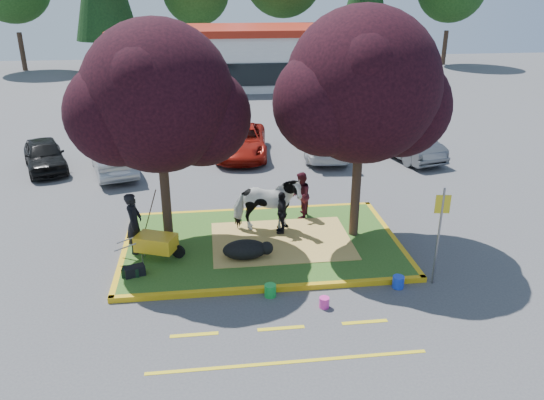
{
  "coord_description": "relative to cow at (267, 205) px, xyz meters",
  "views": [
    {
      "loc": [
        -1.47,
        -14.35,
        7.41
      ],
      "look_at": [
        0.37,
        0.5,
        1.3
      ],
      "focal_mm": 35.0,
      "sensor_mm": 36.0,
      "label": 1
    }
  ],
  "objects": [
    {
      "name": "car_silver",
      "position": [
        -5.76,
        6.85,
        -0.31
      ],
      "size": [
        2.69,
        4.66,
        1.45
      ],
      "primitive_type": "imported",
      "rotation": [
        0.0,
        0.0,
        3.42
      ],
      "color": "gray",
      "rests_on": "ground"
    },
    {
      "name": "bucket_pink",
      "position": [
        0.93,
        -4.23,
        -0.9
      ],
      "size": [
        0.28,
        0.28,
        0.27
      ],
      "primitive_type": "cylinder",
      "rotation": [
        0.0,
        0.0,
        -0.12
      ],
      "color": "#E5329F",
      "rests_on": "ground"
    },
    {
      "name": "fire_lane_stripe_b",
      "position": [
        -0.24,
        -4.96,
        -1.04
      ],
      "size": [
        1.1,
        0.12,
        0.01
      ],
      "primitive_type": "cube",
      "color": "yellow",
      "rests_on": "ground"
    },
    {
      "name": "ground",
      "position": [
        -0.24,
        -0.76,
        -1.04
      ],
      "size": [
        90.0,
        90.0,
        0.0
      ],
      "primitive_type": "plane",
      "color": "#424244",
      "rests_on": "ground"
    },
    {
      "name": "sign_post",
      "position": [
        4.06,
        -3.46,
        0.66
      ],
      "size": [
        0.38,
        0.08,
        2.72
      ],
      "rotation": [
        0.0,
        0.0,
        -0.13
      ],
      "color": "slate",
      "rests_on": "ground"
    },
    {
      "name": "tree_purple_right",
      "position": [
        2.68,
        -0.58,
        3.52
      ],
      "size": [
        5.3,
        4.4,
        6.82
      ],
      "color": "black",
      "rests_on": "median_island"
    },
    {
      "name": "visitor_b",
      "position": [
        0.44,
        -0.19,
        -0.2
      ],
      "size": [
        0.42,
        0.84,
        1.37
      ],
      "primitive_type": "imported",
      "rotation": [
        0.0,
        0.0,
        -1.68
      ],
      "color": "black",
      "rests_on": "median_island"
    },
    {
      "name": "gear_bag_green",
      "position": [
        -3.94,
        -2.33,
        -0.77
      ],
      "size": [
        0.46,
        0.29,
        0.24
      ],
      "primitive_type": "cube",
      "rotation": [
        0.0,
        0.0,
        -0.02
      ],
      "color": "black",
      "rests_on": "median_island"
    },
    {
      "name": "fire_lane_stripe_c",
      "position": [
        1.76,
        -4.96,
        -1.04
      ],
      "size": [
        1.1,
        0.12,
        0.01
      ],
      "primitive_type": "cube",
      "color": "yellow",
      "rests_on": "ground"
    },
    {
      "name": "median_island",
      "position": [
        -0.24,
        -0.76,
        -0.97
      ],
      "size": [
        8.0,
        5.0,
        0.15
      ],
      "primitive_type": "cube",
      "color": "#2A551A",
      "rests_on": "ground"
    },
    {
      "name": "curb_near",
      "position": [
        -0.24,
        -3.34,
        -0.97
      ],
      "size": [
        8.3,
        0.16,
        0.15
      ],
      "primitive_type": "cube",
      "color": "gold",
      "rests_on": "ground"
    },
    {
      "name": "car_grey",
      "position": [
        7.21,
        7.37,
        -0.3
      ],
      "size": [
        2.63,
        4.73,
        1.48
      ],
      "primitive_type": "imported",
      "rotation": [
        0.0,
        0.0,
        0.25
      ],
      "color": "#4F5255",
      "rests_on": "ground"
    },
    {
      "name": "bucket_green",
      "position": [
        -0.33,
        -3.56,
        -0.88
      ],
      "size": [
        0.31,
        0.31,
        0.33
      ],
      "primitive_type": "cylinder",
      "rotation": [
        0.0,
        0.0,
        -0.03
      ],
      "color": "green",
      "rests_on": "ground"
    },
    {
      "name": "visitor_a",
      "position": [
        1.24,
        0.94,
        -0.11
      ],
      "size": [
        0.83,
        0.92,
        1.56
      ],
      "primitive_type": "imported",
      "rotation": [
        0.0,
        0.0,
        -1.94
      ],
      "color": "#43131F",
      "rests_on": "median_island"
    },
    {
      "name": "curb_left",
      "position": [
        -4.32,
        -0.76,
        -0.97
      ],
      "size": [
        0.16,
        5.3,
        0.15
      ],
      "primitive_type": "cube",
      "color": "gold",
      "rests_on": "ground"
    },
    {
      "name": "calf",
      "position": [
        -0.83,
        -1.74,
        -0.62
      ],
      "size": [
        1.43,
        1.07,
        0.55
      ],
      "primitive_type": "ellipsoid",
      "rotation": [
        0.0,
        0.0,
        -0.31
      ],
      "color": "black",
      "rests_on": "median_island"
    },
    {
      "name": "gear_bag_dark",
      "position": [
        -3.84,
        -2.33,
        -0.76
      ],
      "size": [
        0.6,
        0.44,
        0.27
      ],
      "primitive_type": "cube",
      "rotation": [
        0.0,
        0.0,
        0.32
      ],
      "color": "black",
      "rests_on": "median_island"
    },
    {
      "name": "straw_bedding",
      "position": [
        0.36,
        -0.76,
        -0.89
      ],
      "size": [
        4.2,
        3.0,
        0.01
      ],
      "primitive_type": "cube",
      "color": "#D7B358",
      "rests_on": "median_island"
    },
    {
      "name": "car_red",
      "position": [
        -0.21,
        8.55,
        -0.36
      ],
      "size": [
        2.66,
        5.09,
        1.37
      ],
      "primitive_type": "imported",
      "rotation": [
        0.0,
        0.0,
        -0.08
      ],
      "color": "maroon",
      "rests_on": "ground"
    },
    {
      "name": "cow",
      "position": [
        0.0,
        0.0,
        0.0
      ],
      "size": [
        2.19,
        1.14,
        1.78
      ],
      "primitive_type": "imported",
      "rotation": [
        0.0,
        0.0,
        1.48
      ],
      "color": "white",
      "rests_on": "median_island"
    },
    {
      "name": "curb_far",
      "position": [
        -0.24,
        1.82,
        -0.97
      ],
      "size": [
        8.3,
        0.16,
        0.15
      ],
      "primitive_type": "cube",
      "color": "gold",
      "rests_on": "ground"
    },
    {
      "name": "wheelbarrow",
      "position": [
        -3.3,
        -1.48,
        -0.38
      ],
      "size": [
        1.95,
        1.02,
        0.74
      ],
      "rotation": [
        0.0,
        0.0,
        -0.38
      ],
      "color": "black",
      "rests_on": "median_island"
    },
    {
      "name": "tree_purple_left",
      "position": [
        -3.02,
        -0.38,
        3.32
      ],
      "size": [
        5.06,
        4.2,
        6.51
      ],
      "color": "black",
      "rests_on": "median_island"
    },
    {
      "name": "bucket_blue",
      "position": [
        3.06,
        -3.56,
        -0.88
      ],
      "size": [
        0.35,
        0.35,
        0.33
      ],
      "primitive_type": "cylinder",
      "rotation": [
        0.0,
        0.0,
        -0.15
      ],
      "color": "blue",
      "rests_on": "ground"
    },
    {
      "name": "curb_right",
      "position": [
        3.84,
        -0.76,
        -0.97
      ],
      "size": [
        0.16,
        5.3,
        0.15
      ],
      "primitive_type": "cube",
      "color": "gold",
      "rests_on": "ground"
    },
    {
      "name": "fire_lane_long",
      "position": [
        -0.24,
        -6.16,
        -1.04
      ],
      "size": [
        6.0,
        0.1,
        0.01
      ],
      "primitive_type": "cube",
      "color": "yellow",
      "rests_on": "ground"
    },
    {
      "name": "fire_lane_stripe_a",
      "position": [
        -2.24,
        -4.96,
        -1.04
      ],
      "size": [
        1.1,
        0.12,
        0.01
      ],
      "primitive_type": "cube",
      "color": "yellow",
      "rests_on": "ground"
    },
    {
      "name": "retail_building",
      "position": [
        1.76,
        27.22,
        1.21
      ],
      "size": [
        20.4,
        8.4,
        4.4
      ],
      "color": "silver",
      "rests_on": "ground"
    },
    {
      "name": "car_black",
      "position": [
        -8.7,
        7.56,
        -0.39
      ],
      "size": [
        2.77,
        4.14,
        1.31
      ],
      "primitive_type": "imported",
      "rotation": [
        0.0,
        0.0,
        0.35
      ],
      "color": "black",
      "rests_on": "ground"
    },
    {
      "name": "handler",
      "position": [
        -3.94,
        -0.92,
        0.02
      ],
      "size": [
        0.55,
        0.73,
        1.81
      ],
      "primitive_type": "imported",
      "rotation": [
        0.0,
        0.0,
        1.39
      ],
      "color": "black",
      "rests_on": "median_island"
    },
    {
      "name": "car_white",
      "position": [
        3.56,
        8.12,
        -0.33
      ],
      "size": [
        2.44,
        5.04,
        1.42
      ],
      "primitive_type": "imported",
      "rotation": [
        0.0,
        0.0,
        3.05
      ],
      "color": "silver",
      "rests_on": "ground"
    }
  ]
}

